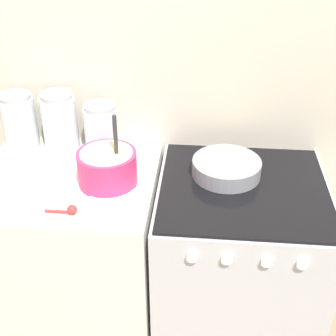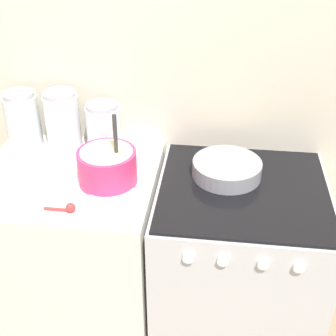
{
  "view_description": "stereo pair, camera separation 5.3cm",
  "coord_description": "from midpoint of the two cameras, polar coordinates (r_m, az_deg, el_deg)",
  "views": [
    {
      "loc": [
        0.19,
        -1.21,
        1.94
      ],
      "look_at": [
        0.05,
        0.35,
        0.96
      ],
      "focal_mm": 50.0,
      "sensor_mm": 36.0,
      "label": 1
    },
    {
      "loc": [
        0.24,
        -1.2,
        1.94
      ],
      "look_at": [
        0.05,
        0.35,
        0.96
      ],
      "focal_mm": 50.0,
      "sensor_mm": 36.0,
      "label": 2
    }
  ],
  "objects": [
    {
      "name": "tin_can",
      "position": [
        1.87,
        -18.34,
        -1.29
      ],
      "size": [
        0.08,
        0.08,
        0.1
      ],
      "color": "silver",
      "rests_on": "countertop_cabinet"
    },
    {
      "name": "mixing_bowl",
      "position": [
        1.83,
        -6.59,
        0.39
      ],
      "size": [
        0.23,
        0.23,
        0.3
      ],
      "color": "#E0336B",
      "rests_on": "countertop_cabinet"
    },
    {
      "name": "stove",
      "position": [
        2.14,
        8.89,
        -12.49
      ],
      "size": [
        0.68,
        0.67,
        0.91
      ],
      "color": "silver",
      "rests_on": "ground_plane"
    },
    {
      "name": "baking_pan",
      "position": [
        1.89,
        8.0,
        -0.03
      ],
      "size": [
        0.28,
        0.28,
        0.07
      ],
      "color": "gray",
      "rests_on": "stove"
    },
    {
      "name": "storage_jar_left",
      "position": [
        2.15,
        -16.55,
        5.27
      ],
      "size": [
        0.15,
        0.15,
        0.25
      ],
      "color": "silver",
      "rests_on": "countertop_cabinet"
    },
    {
      "name": "storage_jar_middle",
      "position": [
        2.09,
        -11.97,
        5.22
      ],
      "size": [
        0.15,
        0.15,
        0.26
      ],
      "color": "silver",
      "rests_on": "countertop_cabinet"
    },
    {
      "name": "countertop_cabinet",
      "position": [
        2.21,
        -10.26,
        -10.83
      ],
      "size": [
        0.72,
        0.65,
        0.91
      ],
      "color": "silver",
      "rests_on": "ground_plane"
    },
    {
      "name": "recipe_page",
      "position": [
        1.73,
        -5.68,
        -4.56
      ],
      "size": [
        0.24,
        0.28,
        0.01
      ],
      "color": "white",
      "rests_on": "countertop_cabinet"
    },
    {
      "name": "wall_back",
      "position": [
        2.03,
        0.41,
        10.73
      ],
      "size": [
        4.44,
        0.05,
        2.4
      ],
      "color": "beige",
      "rests_on": "ground_plane"
    },
    {
      "name": "measuring_spoon",
      "position": [
        1.72,
        -11.31,
        -4.82
      ],
      "size": [
        0.12,
        0.04,
        0.04
      ],
      "color": "red",
      "rests_on": "countertop_cabinet"
    },
    {
      "name": "storage_jar_right",
      "position": [
        2.05,
        -7.08,
        4.54
      ],
      "size": [
        0.15,
        0.15,
        0.22
      ],
      "color": "silver",
      "rests_on": "countertop_cabinet"
    }
  ]
}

